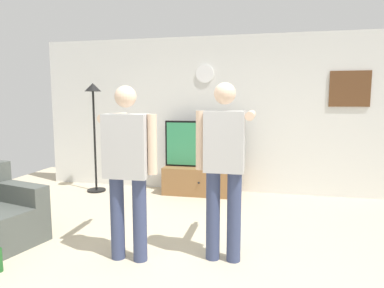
# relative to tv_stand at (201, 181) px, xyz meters

# --- Properties ---
(ground_plane) EXTENTS (8.40, 8.40, 0.00)m
(ground_plane) POSITION_rel_tv_stand_xyz_m (0.19, -2.60, -0.23)
(ground_plane) COLOR beige
(back_wall) EXTENTS (6.40, 0.10, 2.70)m
(back_wall) POSITION_rel_tv_stand_xyz_m (0.19, 0.35, 1.12)
(back_wall) COLOR silver
(back_wall) RESTS_ON ground_plane
(tv_stand) EXTENTS (1.29, 0.49, 0.47)m
(tv_stand) POSITION_rel_tv_stand_xyz_m (0.00, 0.00, 0.00)
(tv_stand) COLOR olive
(tv_stand) RESTS_ON ground_plane
(television) EXTENTS (1.29, 0.07, 0.79)m
(television) POSITION_rel_tv_stand_xyz_m (0.00, 0.05, 0.63)
(television) COLOR black
(television) RESTS_ON tv_stand
(wall_clock) EXTENTS (0.31, 0.03, 0.31)m
(wall_clock) POSITION_rel_tv_stand_xyz_m (0.00, 0.29, 1.83)
(wall_clock) COLOR white
(framed_picture) EXTENTS (0.62, 0.04, 0.57)m
(framed_picture) POSITION_rel_tv_stand_xyz_m (2.35, 0.30, 1.55)
(framed_picture) COLOR brown
(floor_lamp) EXTENTS (0.32, 0.32, 1.90)m
(floor_lamp) POSITION_rel_tv_stand_xyz_m (-1.87, -0.19, 1.12)
(floor_lamp) COLOR black
(floor_lamp) RESTS_ON ground_plane
(person_standing_nearer_lamp) EXTENTS (0.61, 0.78, 1.74)m
(person_standing_nearer_lamp) POSITION_rel_tv_stand_xyz_m (-0.27, -2.51, 0.76)
(person_standing_nearer_lamp) COLOR #384266
(person_standing_nearer_lamp) RESTS_ON ground_plane
(person_standing_nearer_couch) EXTENTS (0.56, 0.78, 1.77)m
(person_standing_nearer_couch) POSITION_rel_tv_stand_xyz_m (0.66, -2.32, 0.77)
(person_standing_nearer_couch) COLOR #384266
(person_standing_nearer_couch) RESTS_ON ground_plane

